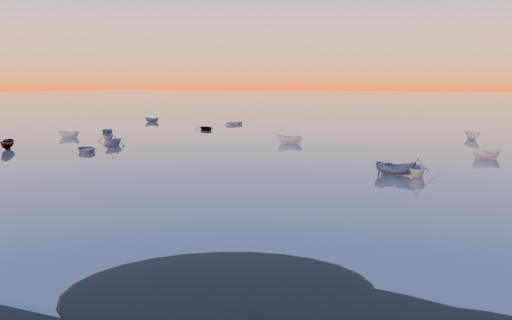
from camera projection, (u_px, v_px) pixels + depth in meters
The scene contains 6 objects.
ground at pixel (385, 120), 113.66m from camera, with size 600.00×600.00×0.00m, color #645A53.
mud_lobes at pixel (69, 292), 20.98m from camera, with size 140.00×6.00×0.07m, color black, non-canonical shape.
moored_fleet at pixel (341, 144), 70.53m from camera, with size 124.00×58.00×1.20m, color silver, non-canonical shape.
boat_near_left at pixel (87, 152), 62.14m from camera, with size 4.41×1.84×1.10m, color gray.
boat_near_center at pixel (395, 175), 47.00m from camera, with size 3.79×1.60×1.31m, color #3C5374.
boat_near_right at pixel (417, 177), 46.30m from camera, with size 3.94×1.77×1.38m, color silver.
Camera 1 is at (14.67, -16.52, 8.83)m, focal length 35.00 mm.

